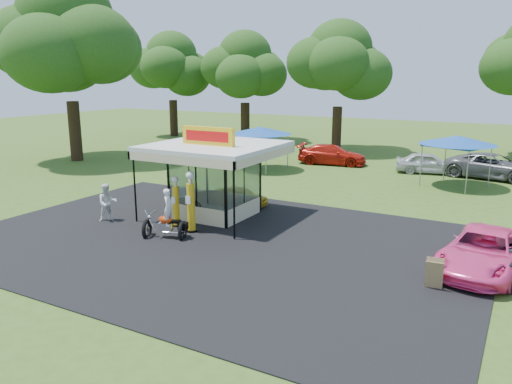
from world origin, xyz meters
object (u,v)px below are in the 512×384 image
a_frame_sign (434,274)px  spectator_west (107,203)px  bg_car_a (234,149)px  bg_car_b (332,155)px  bg_car_c (428,163)px  bg_car_d (493,166)px  gas_pump_right (191,203)px  kiosk_car (240,196)px  gas_pump_left (176,203)px  tent_west (260,131)px  gas_station_kiosk (215,178)px  pink_sedan (485,251)px  tent_east (458,141)px  motorcycle (167,219)px

a_frame_sign → spectator_west: bearing=172.1°
bg_car_a → bg_car_b: (7.28, 1.87, -0.11)m
bg_car_c → bg_car_d: 3.92m
gas_pump_right → kiosk_car: (-0.47, 4.76, -0.76)m
gas_pump_left → bg_car_d: bearing=58.2°
gas_pump_right → spectator_west: 4.27m
spectator_west → bg_car_d: 23.53m
kiosk_car → tent_west: size_ratio=0.66×
bg_car_b → bg_car_d: (10.69, 0.06, 0.07)m
gas_station_kiosk → spectator_west: gas_station_kiosk is taller
bg_car_b → pink_sedan: bearing=-153.7°
tent_east → bg_car_a: bearing=173.9°
tent_east → gas_station_kiosk: bearing=-126.1°
gas_pump_left → bg_car_a: (-6.88, 15.94, -0.24)m
gas_pump_right → kiosk_car: 4.84m
bg_car_c → tent_east: (2.13, -3.46, 2.02)m
bg_car_c → a_frame_sign: bearing=178.0°
a_frame_sign → bg_car_c: (-3.69, 18.98, 0.22)m
motorcycle → bg_car_b: motorcycle is taller
pink_sedan → bg_car_d: bearing=101.5°
gas_pump_left → tent_east: bearing=56.7°
gas_pump_right → bg_car_a: (-7.91, 16.27, -0.42)m
a_frame_sign → kiosk_car: bearing=145.0°
gas_pump_right → bg_car_b: bearing=92.0°
spectator_west → tent_west: tent_west is taller
bg_car_d → gas_pump_left: bearing=157.3°
spectator_west → kiosk_car: bearing=2.3°
gas_pump_left → bg_car_a: bearing=113.3°
gas_pump_right → a_frame_sign: size_ratio=2.76×
bg_car_a → bg_car_c: bearing=-50.1°
gas_station_kiosk → tent_west: (-3.73, 11.17, 0.90)m
tent_west → motorcycle: bearing=-75.5°
gas_pump_left → tent_west: (-3.16, 13.39, 1.62)m
gas_station_kiosk → a_frame_sign: 10.97m
bg_car_c → tent_west: (-10.34, -4.27, 1.99)m
gas_station_kiosk → spectator_west: bearing=-140.9°
gas_pump_left → pink_sedan: bearing=4.7°
bg_car_b → bg_car_d: bearing=-98.1°
a_frame_sign → kiosk_car: size_ratio=0.33×
bg_car_c → bg_car_d: size_ratio=0.72×
pink_sedan → tent_east: (-2.76, 13.20, 2.02)m
tent_west → a_frame_sign: bearing=-46.4°
kiosk_car → tent_east: tent_east is taller
gas_pump_right → spectator_west: size_ratio=1.51×
bg_car_c → tent_east: 4.54m
gas_pump_right → tent_east: size_ratio=0.60×
bg_car_a → tent_west: 4.87m
a_frame_sign → bg_car_d: bearing=83.5°
pink_sedan → bg_car_a: bearing=149.9°
a_frame_sign → bg_car_c: size_ratio=0.23×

